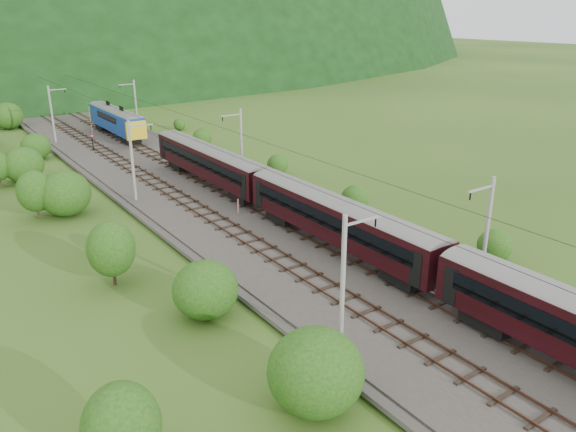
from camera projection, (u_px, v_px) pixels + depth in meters
ground at (416, 319)px, 35.28m from camera, size 600.00×600.00×0.00m
railbed at (319, 262)px, 42.93m from camera, size 14.00×220.00×0.30m
track_left at (293, 267)px, 41.56m from camera, size 2.40×220.00×0.27m
track_right at (343, 252)px, 44.14m from camera, size 2.40×220.00×0.27m
catenary_left at (133, 159)px, 55.07m from camera, size 2.54×192.28×8.00m
catenary_right at (241, 143)px, 61.64m from camera, size 2.54×192.28×8.00m
overhead_wires at (320, 175)px, 40.52m from camera, size 4.83×198.00×0.03m
train at (450, 263)px, 35.16m from camera, size 2.85×135.89×4.95m
hazard_post_near at (92, 129)px, 86.24m from camera, size 0.15×0.15×1.45m
hazard_post_far at (238, 206)px, 52.67m from camera, size 0.15×0.15×1.37m
signal at (93, 142)px, 75.71m from camera, size 0.24×0.24×2.14m
vegetation_left at (102, 230)px, 43.87m from camera, size 13.73×144.40×4.76m
vegetation_right at (418, 223)px, 47.96m from camera, size 5.66×105.10×2.76m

